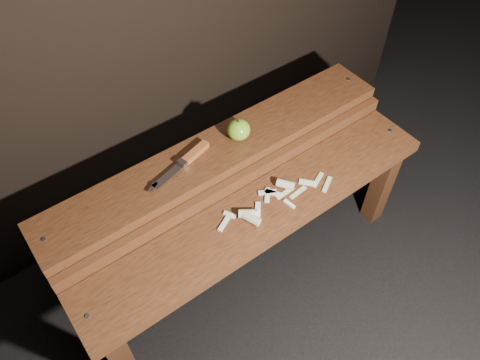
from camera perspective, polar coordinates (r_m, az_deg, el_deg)
ground at (r=1.77m, az=1.18°, el=-10.59°), size 60.00×60.00×0.00m
bench_front_tier at (r=1.44m, az=2.88°, el=-5.43°), size 1.20×0.20×0.42m
bench_rear_tier at (r=1.51m, az=-2.40°, el=1.60°), size 1.20×0.21×0.50m
apple at (r=1.45m, az=-0.18°, el=6.15°), size 0.07×0.07×0.08m
knife at (r=1.41m, az=-6.29°, el=2.64°), size 0.24×0.08×0.02m
apple_scraps at (r=1.40m, az=3.34°, el=-2.73°), size 0.40×0.13×0.03m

